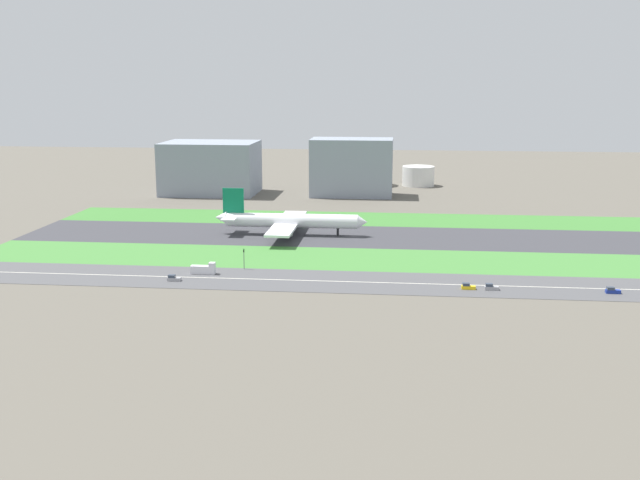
# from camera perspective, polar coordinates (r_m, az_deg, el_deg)

# --- Properties ---
(ground_plane) EXTENTS (800.00, 800.00, 0.00)m
(ground_plane) POSITION_cam_1_polar(r_m,az_deg,el_deg) (319.16, 2.59, 0.26)
(ground_plane) COLOR #5B564C
(runway) EXTENTS (280.00, 46.00, 0.10)m
(runway) POSITION_cam_1_polar(r_m,az_deg,el_deg) (319.15, 2.59, 0.27)
(runway) COLOR #38383D
(runway) RESTS_ON ground_plane
(grass_median_north) EXTENTS (280.00, 36.00, 0.10)m
(grass_median_north) POSITION_cam_1_polar(r_m,az_deg,el_deg) (359.32, 2.99, 1.60)
(grass_median_north) COLOR #3D7A33
(grass_median_north) RESTS_ON ground_plane
(grass_median_south) EXTENTS (280.00, 36.00, 0.10)m
(grass_median_south) POSITION_cam_1_polar(r_m,az_deg,el_deg) (279.22, 2.07, -1.43)
(grass_median_south) COLOR #427F38
(grass_median_south) RESTS_ON ground_plane
(highway) EXTENTS (280.00, 28.00, 0.10)m
(highway) POSITION_cam_1_polar(r_m,az_deg,el_deg) (248.29, 1.55, -3.15)
(highway) COLOR #4C4C4F
(highway) RESTS_ON ground_plane
(highway_centerline) EXTENTS (266.00, 0.50, 0.01)m
(highway_centerline) POSITION_cam_1_polar(r_m,az_deg,el_deg) (248.28, 1.55, -3.13)
(highway_centerline) COLOR silver
(highway_centerline) RESTS_ON highway
(airliner) EXTENTS (65.00, 56.00, 19.70)m
(airliner) POSITION_cam_1_polar(r_m,az_deg,el_deg) (320.84, -2.44, 1.46)
(airliner) COLOR white
(airliner) RESTS_ON runway
(car_1) EXTENTS (4.40, 1.80, 2.00)m
(car_1) POSITION_cam_1_polar(r_m,az_deg,el_deg) (244.30, 12.75, -3.49)
(car_1) COLOR #99999E
(car_1) RESTS_ON highway
(car_0) EXTENTS (4.40, 1.80, 2.00)m
(car_0) POSITION_cam_1_polar(r_m,az_deg,el_deg) (243.54, 11.06, -3.46)
(car_0) COLOR yellow
(car_0) RESTS_ON highway
(truck_0) EXTENTS (8.40, 2.50, 4.00)m
(truck_0) POSITION_cam_1_polar(r_m,az_deg,el_deg) (260.42, -8.75, -2.19)
(truck_0) COLOR silver
(truck_0) RESTS_ON highway
(car_3) EXTENTS (4.40, 1.80, 2.00)m
(car_3) POSITION_cam_1_polar(r_m,az_deg,el_deg) (253.36, -10.97, -2.85)
(car_3) COLOR #99999E
(car_3) RESTS_ON highway
(car_2) EXTENTS (4.40, 1.80, 2.00)m
(car_2) POSITION_cam_1_polar(r_m,az_deg,el_deg) (251.41, 21.15, -3.57)
(car_2) COLOR navy
(car_2) RESTS_ON highway
(traffic_light) EXTENTS (0.36, 0.50, 7.20)m
(traffic_light) POSITION_cam_1_polar(r_m,az_deg,el_deg) (264.57, -5.75, -1.30)
(traffic_light) COLOR #4C4C51
(traffic_light) RESTS_ON highway
(terminal_building) EXTENTS (53.01, 38.29, 29.72)m
(terminal_building) POSITION_cam_1_polar(r_m,az_deg,el_deg) (442.39, -8.23, 5.40)
(terminal_building) COLOR gray
(terminal_building) RESTS_ON ground_plane
(hangar_building) EXTENTS (45.81, 24.95, 32.26)m
(hangar_building) POSITION_cam_1_polar(r_m,az_deg,el_deg) (429.57, 2.40, 5.49)
(hangar_building) COLOR gray
(hangar_building) RESTS_ON ground_plane
(fuel_tank_west) EXTENTS (25.25, 25.25, 16.20)m
(fuel_tank_west) POSITION_cam_1_polar(r_m,az_deg,el_deg) (474.78, 3.54, 5.13)
(fuel_tank_west) COLOR silver
(fuel_tank_west) RESTS_ON ground_plane
(fuel_tank_centre) EXTENTS (19.70, 19.70, 12.15)m
(fuel_tank_centre) POSITION_cam_1_polar(r_m,az_deg,el_deg) (474.72, 7.41, 4.80)
(fuel_tank_centre) COLOR silver
(fuel_tank_centre) RESTS_ON ground_plane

